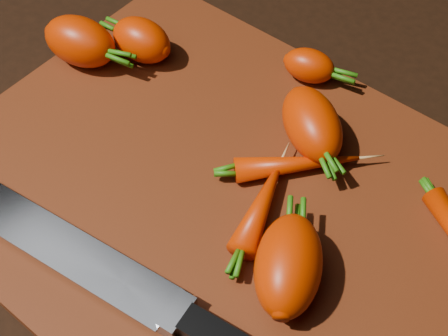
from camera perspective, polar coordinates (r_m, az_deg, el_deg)
The scene contains 10 objects.
ground at distance 0.59m, azimuth -0.61°, elevation -2.66°, with size 2.00×2.00×0.01m, color black.
cutting_board at distance 0.58m, azimuth -0.62°, elevation -2.05°, with size 0.50×0.40×0.01m, color maroon.
carrot_0 at distance 0.69m, azimuth -13.04°, elevation 11.21°, with size 0.08×0.05×0.05m, color red.
carrot_1 at distance 0.68m, azimuth -7.55°, elevation 11.52°, with size 0.07×0.05×0.05m, color red.
carrot_2 at distance 0.60m, azimuth 8.04°, elevation 4.01°, with size 0.09×0.05×0.05m, color red.
carrot_3 at distance 0.50m, azimuth 5.91°, elevation -8.83°, with size 0.09×0.05×0.05m, color red.
carrot_4 at distance 0.66m, azimuth 7.79°, elevation 9.26°, with size 0.05×0.04×0.04m, color red.
carrot_5 at distance 0.58m, azimuth 6.73°, elevation 0.34°, with size 0.12×0.02×0.02m, color red.
carrot_7 at distance 0.55m, azimuth 3.49°, elevation -3.33°, with size 0.10×0.03×0.03m, color red.
knife at distance 0.54m, azimuth -12.95°, elevation -7.99°, with size 0.37×0.08×0.02m.
Camera 1 is at (0.21, -0.26, 0.48)m, focal length 50.00 mm.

